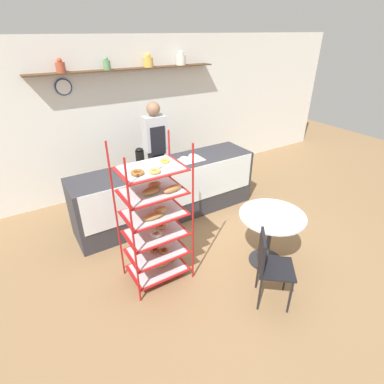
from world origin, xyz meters
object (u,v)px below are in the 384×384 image
cafe_chair (269,262)px  person_worker (156,150)px  cafe_table (271,227)px  donut_tray_counter (191,158)px  pastry_rack (155,222)px  coffee_carafe (140,160)px

cafe_chair → person_worker: bearing=39.8°
cafe_table → donut_tray_counter: bearing=95.5°
cafe_chair → donut_tray_counter: donut_tray_counter is taller
pastry_rack → coffee_carafe: size_ratio=4.93×
coffee_carafe → donut_tray_counter: size_ratio=0.96×
pastry_rack → person_worker: bearing=63.8°
coffee_carafe → donut_tray_counter: coffee_carafe is taller
donut_tray_counter → pastry_rack: bearing=-135.8°
cafe_chair → donut_tray_counter: bearing=30.5°
person_worker → cafe_table: (0.51, -2.21, -0.42)m
pastry_rack → person_worker: 1.90m
person_worker → cafe_chair: bearing=-89.3°
pastry_rack → cafe_chair: size_ratio=2.00×
coffee_carafe → pastry_rack: bearing=-106.1°
coffee_carafe → cafe_table: bearing=-59.0°
pastry_rack → cafe_chair: pastry_rack is taller
coffee_carafe → cafe_chair: bearing=-76.1°
cafe_table → coffee_carafe: coffee_carafe is taller
cafe_chair → donut_tray_counter: (0.32, 2.13, 0.40)m
person_worker → cafe_chair: person_worker is taller
cafe_table → person_worker: bearing=103.1°
person_worker → coffee_carafe: (-0.50, -0.53, 0.11)m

